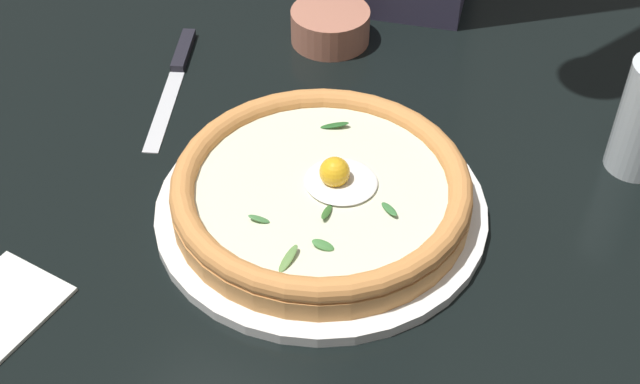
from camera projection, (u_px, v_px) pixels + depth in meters
ground_plane at (361, 236)px, 0.86m from camera, size 2.40×2.40×0.03m
pizza_plate at (320, 211)px, 0.85m from camera, size 0.33×0.33×0.01m
pizza at (320, 192)px, 0.83m from camera, size 0.30×0.30×0.06m
side_bowl at (330, 26)px, 1.07m from camera, size 0.10×0.10×0.04m
table_knife at (177, 69)px, 1.03m from camera, size 0.09×0.23×0.01m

